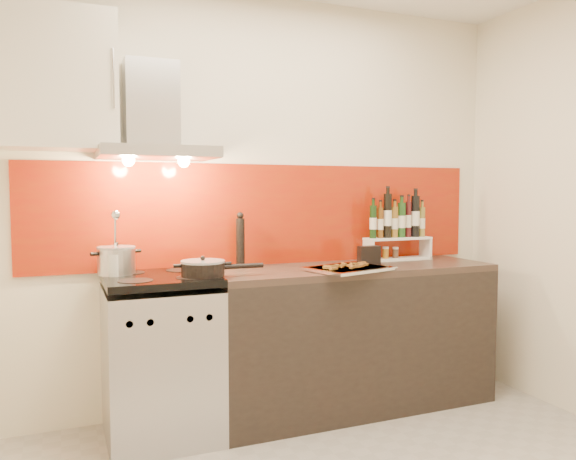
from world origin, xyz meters
name	(u,v)px	position (x,y,z in m)	size (l,w,h in m)	color
back_wall	(261,202)	(0.00, 1.40, 1.30)	(3.40, 0.02, 2.60)	silver
backsplash	(269,215)	(0.05, 1.39, 1.22)	(3.00, 0.02, 0.64)	#A01708
range_stove	(161,359)	(-0.70, 1.10, 0.44)	(0.60, 0.60, 0.91)	#B7B7BA
counter	(352,336)	(0.50, 1.10, 0.45)	(1.80, 0.60, 0.90)	black
range_hood	(154,125)	(-0.70, 1.24, 1.74)	(0.62, 0.50, 0.61)	#B7B7BA
upper_cabinet	(46,80)	(-1.25, 1.22, 1.95)	(0.70, 0.35, 0.72)	silver
stock_pot	(116,260)	(-0.92, 1.23, 0.99)	(0.21, 0.21, 0.18)	#B7B7BA
saute_pan	(204,268)	(-0.48, 0.97, 0.95)	(0.46, 0.24, 0.11)	black
utensil_jar	(114,258)	(-0.93, 1.15, 1.01)	(0.08, 0.12, 0.37)	silver
pepper_mill	(240,241)	(-0.18, 1.29, 1.07)	(0.05, 0.05, 0.34)	black
step_shelf	(398,230)	(0.93, 1.25, 1.10)	(0.48, 0.13, 0.45)	white
caddy_box	(369,255)	(0.63, 1.11, 0.96)	(0.14, 0.06, 0.12)	black
baking_tray	(348,268)	(0.37, 0.92, 0.92)	(0.54, 0.47, 0.03)	silver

